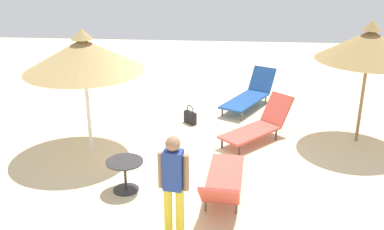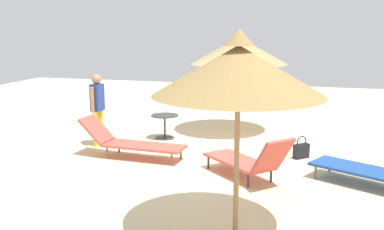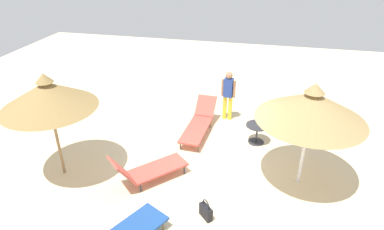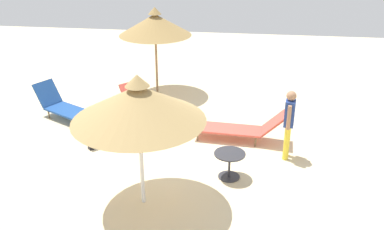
# 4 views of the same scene
# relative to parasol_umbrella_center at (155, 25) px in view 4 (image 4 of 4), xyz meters

# --- Properties ---
(ground) EXTENTS (24.00, 24.00, 0.10)m
(ground) POSITION_rel_parasol_umbrella_center_xyz_m (-3.53, -1.15, -2.27)
(ground) COLOR beige
(parasol_umbrella_center) EXTENTS (2.24, 2.24, 2.76)m
(parasol_umbrella_center) POSITION_rel_parasol_umbrella_center_xyz_m (0.00, 0.00, 0.00)
(parasol_umbrella_center) COLOR olive
(parasol_umbrella_center) RESTS_ON ground
(parasol_umbrella_near_left) EXTENTS (2.48, 2.48, 2.67)m
(parasol_umbrella_near_left) POSITION_rel_parasol_umbrella_center_xyz_m (-5.92, -0.96, -0.10)
(parasol_umbrella_near_left) COLOR white
(parasol_umbrella_near_left) RESTS_ON ground
(lounge_chair_far_right) EXTENTS (0.78, 2.30, 0.83)m
(lounge_chair_far_right) POSITION_rel_parasol_umbrella_center_xyz_m (-3.01, -2.78, -1.87)
(lounge_chair_far_right) COLOR #CC4C3F
(lounge_chair_far_right) RESTS_ON ground
(lounge_chair_far_left) EXTENTS (1.61, 2.23, 0.93)m
(lounge_chair_far_left) POSITION_rel_parasol_umbrella_center_xyz_m (-2.36, 2.10, -1.86)
(lounge_chair_far_left) COLOR #1E478C
(lounge_chair_far_left) RESTS_ON ground
(lounge_chair_front) EXTENTS (1.77, 1.82, 0.94)m
(lounge_chair_front) POSITION_rel_parasol_umbrella_center_xyz_m (-2.24, -0.14, -1.84)
(lounge_chair_front) COLOR #CC4C3F
(lounge_chair_front) RESTS_ON ground
(person_standing_back) EXTENTS (0.47, 0.26, 1.68)m
(person_standing_back) POSITION_rel_parasol_umbrella_center_xyz_m (-3.74, -3.87, -1.26)
(person_standing_back) COLOR yellow
(person_standing_back) RESTS_ON ground
(handbag) EXTENTS (0.34, 0.35, 0.49)m
(handbag) POSITION_rel_parasol_umbrella_center_xyz_m (-3.89, 0.74, -2.05)
(handbag) COLOR black
(handbag) RESTS_ON ground
(side_table_round) EXTENTS (0.68, 0.68, 0.59)m
(side_table_round) POSITION_rel_parasol_umbrella_center_xyz_m (-4.79, -2.60, -1.82)
(side_table_round) COLOR #2D2D33
(side_table_round) RESTS_ON ground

